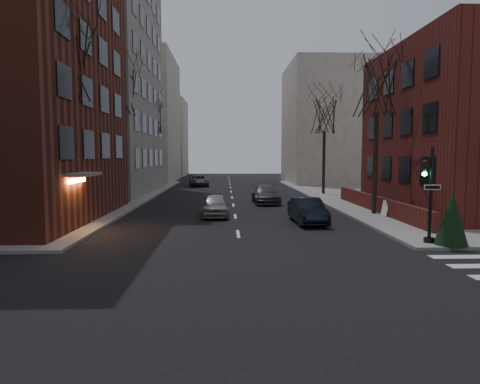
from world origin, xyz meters
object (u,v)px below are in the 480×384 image
(car_lane_far, at_px, (199,181))
(evergreen_shrub, at_px, (452,218))
(streetlamp_far, at_px, (160,152))
(parked_sedan, at_px, (308,211))
(tree_left_c, at_px, (152,117))
(tree_right_b, at_px, (325,115))
(car_lane_silver, at_px, (215,205))
(traffic_signal, at_px, (429,201))
(car_lane_gray, at_px, (266,194))
(tree_right_a, at_px, (377,87))
(sandwich_board, at_px, (388,208))
(tree_left_b, at_px, (121,90))
(streetlamp_near, at_px, (118,149))
(tree_left_a, at_px, (64,64))

(car_lane_far, relative_size, evergreen_shrub, 2.18)
(streetlamp_far, bearing_deg, evergreen_shrub, -63.27)
(parked_sedan, bearing_deg, car_lane_far, 102.68)
(tree_left_c, height_order, streetlamp_far, tree_left_c)
(tree_right_b, bearing_deg, parked_sedan, -105.86)
(car_lane_silver, bearing_deg, traffic_signal, -45.48)
(traffic_signal, height_order, tree_right_b, tree_right_b)
(parked_sedan, bearing_deg, car_lane_gray, 95.46)
(streetlamp_far, xyz_separation_m, car_lane_gray, (10.80, -16.77, -3.52))
(traffic_signal, height_order, car_lane_gray, traffic_signal)
(tree_right_b, height_order, evergreen_shrub, tree_right_b)
(tree_left_c, relative_size, car_lane_far, 2.03)
(car_lane_silver, distance_m, evergreen_shrub, 13.79)
(tree_right_a, xyz_separation_m, evergreen_shrub, (-0.13, -9.50, -6.78))
(car_lane_silver, xyz_separation_m, car_lane_gray, (3.87, 7.19, 0.01))
(parked_sedan, xyz_separation_m, sandwich_board, (5.24, 1.71, -0.09))
(streetlamp_far, relative_size, sandwich_board, 6.61)
(parked_sedan, height_order, sandwich_board, parked_sedan)
(sandwich_board, bearing_deg, tree_left_b, 139.00)
(tree_right_a, distance_m, car_lane_gray, 12.01)
(traffic_signal, relative_size, sandwich_board, 4.21)
(tree_left_b, distance_m, car_lane_silver, 13.70)
(tree_left_b, xyz_separation_m, streetlamp_far, (0.60, 16.00, -4.68))
(streetlamp_near, distance_m, sandwich_board, 18.55)
(traffic_signal, bearing_deg, car_lane_gray, 108.20)
(streetlamp_far, distance_m, sandwich_board, 30.85)
(car_lane_silver, bearing_deg, streetlamp_far, 105.11)
(traffic_signal, bearing_deg, car_lane_silver, 135.53)
(tree_left_c, distance_m, tree_right_b, 19.34)
(streetlamp_near, height_order, car_lane_gray, streetlamp_near)
(tree_left_c, xyz_separation_m, car_lane_gray, (11.40, -14.77, -7.32))
(streetlamp_far, height_order, parked_sedan, streetlamp_far)
(tree_left_a, xyz_separation_m, tree_left_b, (0.00, 12.00, 0.44))
(sandwich_board, bearing_deg, parked_sedan, -175.95)
(streetlamp_far, xyz_separation_m, car_lane_silver, (6.93, -23.97, -3.54))
(tree_right_b, xyz_separation_m, car_lane_silver, (-10.07, -13.97, -6.89))
(traffic_signal, height_order, car_lane_far, traffic_signal)
(streetlamp_far, bearing_deg, tree_right_a, -54.69)
(car_lane_gray, bearing_deg, sandwich_board, -52.87)
(tree_right_b, distance_m, car_lane_silver, 18.55)
(evergreen_shrub, bearing_deg, traffic_signal, 146.07)
(tree_right_b, distance_m, streetlamp_near, 20.01)
(car_lane_silver, bearing_deg, tree_left_c, 107.91)
(streetlamp_near, height_order, car_lane_silver, streetlamp_near)
(tree_left_b, xyz_separation_m, tree_right_b, (17.60, 6.00, -1.33))
(traffic_signal, xyz_separation_m, sandwich_board, (1.30, 7.82, -1.28))
(tree_left_a, relative_size, car_lane_silver, 2.50)
(streetlamp_near, bearing_deg, tree_right_b, 30.47)
(tree_left_a, height_order, tree_left_c, tree_left_a)
(traffic_signal, bearing_deg, tree_left_c, 118.36)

